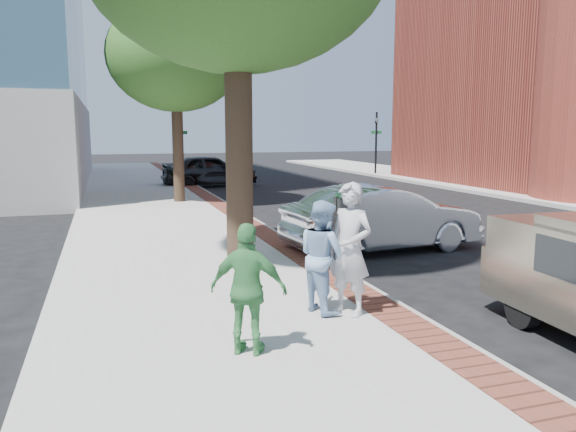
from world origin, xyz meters
name	(u,v)px	position (x,y,z in m)	size (l,w,h in m)	color
ground	(302,293)	(0.00, 0.00, 0.00)	(120.00, 120.00, 0.00)	black
sidewalk	(163,221)	(-1.50, 8.00, 0.07)	(5.00, 60.00, 0.15)	#9E9991
brick_strip	(236,215)	(0.70, 8.00, 0.15)	(0.60, 60.00, 0.01)	brown
curb	(247,217)	(1.05, 8.00, 0.07)	(0.10, 60.00, 0.15)	gray
signal_near	(181,139)	(0.90, 22.00, 2.25)	(0.70, 0.15, 3.80)	black
signal_far	(376,138)	(12.50, 22.00, 2.25)	(0.70, 0.15, 3.80)	black
tree_far	(175,56)	(-0.50, 12.00, 5.30)	(4.80, 4.80, 7.14)	black
parking_meter	(340,217)	(0.83, 0.37, 1.21)	(0.12, 0.32, 1.47)	gray
person_gray	(350,249)	(0.13, -1.63, 1.08)	(0.68, 0.44, 1.85)	#A9A9AE
person_officer	(323,256)	(-0.18, -1.39, 0.95)	(0.77, 0.60, 1.59)	#85A8CE
person_green	(248,289)	(-1.56, -2.58, 0.91)	(0.89, 0.37, 1.52)	#408D4A
sedan_silver	(383,218)	(2.85, 2.59, 0.74)	(1.57, 4.51, 1.48)	silver
bg_car	(210,170)	(1.82, 18.63, 0.78)	(1.85, 4.60, 1.57)	black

